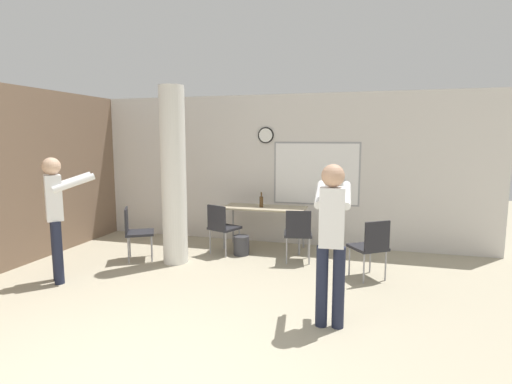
{
  "coord_description": "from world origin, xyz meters",
  "views": [
    {
      "loc": [
        1.74,
        -2.33,
        2.0
      ],
      "look_at": [
        0.3,
        2.84,
        1.27
      ],
      "focal_mm": 28.0,
      "sensor_mm": 36.0,
      "label": 1
    }
  ],
  "objects_px": {
    "person_playing_side": "(332,232)",
    "person_watching_back": "(57,210)",
    "chair_near_pillar": "(135,229)",
    "chair_mid_room": "(371,245)",
    "chair_table_right": "(298,231)",
    "folding_table": "(264,210)",
    "bottle_on_table": "(261,201)",
    "chair_table_left": "(222,225)"
  },
  "relations": [
    {
      "from": "person_playing_side",
      "to": "person_watching_back",
      "type": "distance_m",
      "value": 3.77
    },
    {
      "from": "chair_table_right",
      "to": "chair_near_pillar",
      "type": "relative_size",
      "value": 1.0
    },
    {
      "from": "folding_table",
      "to": "chair_table_right",
      "type": "height_order",
      "value": "chair_table_right"
    },
    {
      "from": "bottle_on_table",
      "to": "chair_near_pillar",
      "type": "bearing_deg",
      "value": -146.65
    },
    {
      "from": "chair_table_left",
      "to": "person_watching_back",
      "type": "distance_m",
      "value": 2.58
    },
    {
      "from": "chair_table_right",
      "to": "person_playing_side",
      "type": "bearing_deg",
      "value": -71.49
    },
    {
      "from": "chair_table_left",
      "to": "folding_table",
      "type": "bearing_deg",
      "value": 41.95
    },
    {
      "from": "bottle_on_table",
      "to": "person_watching_back",
      "type": "relative_size",
      "value": 0.16
    },
    {
      "from": "person_playing_side",
      "to": "person_watching_back",
      "type": "xyz_separation_m",
      "value": [
        -3.75,
        0.33,
        0.0
      ]
    },
    {
      "from": "chair_table_right",
      "to": "person_playing_side",
      "type": "xyz_separation_m",
      "value": [
        0.7,
        -2.09,
        0.51
      ]
    },
    {
      "from": "bottle_on_table",
      "to": "chair_table_right",
      "type": "bearing_deg",
      "value": -38.52
    },
    {
      "from": "folding_table",
      "to": "chair_near_pillar",
      "type": "bearing_deg",
      "value": -146.55
    },
    {
      "from": "folding_table",
      "to": "chair_table_left",
      "type": "xyz_separation_m",
      "value": [
        -0.61,
        -0.55,
        -0.19
      ]
    },
    {
      "from": "chair_mid_room",
      "to": "chair_near_pillar",
      "type": "height_order",
      "value": "same"
    },
    {
      "from": "bottle_on_table",
      "to": "chair_mid_room",
      "type": "bearing_deg",
      "value": -30.87
    },
    {
      "from": "folding_table",
      "to": "person_playing_side",
      "type": "bearing_deg",
      "value": -62.52
    },
    {
      "from": "chair_near_pillar",
      "to": "person_watching_back",
      "type": "distance_m",
      "value": 1.36
    },
    {
      "from": "folding_table",
      "to": "bottle_on_table",
      "type": "distance_m",
      "value": 0.18
    },
    {
      "from": "chair_mid_room",
      "to": "person_playing_side",
      "type": "xyz_separation_m",
      "value": [
        -0.43,
        -1.57,
        0.51
      ]
    },
    {
      "from": "chair_mid_room",
      "to": "chair_table_right",
      "type": "height_order",
      "value": "same"
    },
    {
      "from": "bottle_on_table",
      "to": "person_watching_back",
      "type": "distance_m",
      "value": 3.3
    },
    {
      "from": "chair_table_right",
      "to": "folding_table",
      "type": "bearing_deg",
      "value": 138.03
    },
    {
      "from": "folding_table",
      "to": "person_playing_side",
      "type": "distance_m",
      "value": 3.1
    },
    {
      "from": "chair_mid_room",
      "to": "bottle_on_table",
      "type": "bearing_deg",
      "value": 149.13
    },
    {
      "from": "chair_mid_room",
      "to": "chair_table_left",
      "type": "distance_m",
      "value": 2.54
    },
    {
      "from": "folding_table",
      "to": "chair_mid_room",
      "type": "height_order",
      "value": "chair_mid_room"
    },
    {
      "from": "bottle_on_table",
      "to": "folding_table",
      "type": "bearing_deg",
      "value": 37.33
    },
    {
      "from": "folding_table",
      "to": "person_watching_back",
      "type": "height_order",
      "value": "person_watching_back"
    },
    {
      "from": "folding_table",
      "to": "person_watching_back",
      "type": "relative_size",
      "value": 0.85
    },
    {
      "from": "folding_table",
      "to": "chair_mid_room",
      "type": "relative_size",
      "value": 1.7
    },
    {
      "from": "chair_table_left",
      "to": "person_watching_back",
      "type": "bearing_deg",
      "value": -132.69
    },
    {
      "from": "bottle_on_table",
      "to": "chair_table_left",
      "type": "relative_size",
      "value": 0.31
    },
    {
      "from": "bottle_on_table",
      "to": "chair_near_pillar",
      "type": "height_order",
      "value": "bottle_on_table"
    },
    {
      "from": "folding_table",
      "to": "chair_near_pillar",
      "type": "distance_m",
      "value": 2.25
    },
    {
      "from": "chair_table_left",
      "to": "chair_mid_room",
      "type": "bearing_deg",
      "value": -14.09
    },
    {
      "from": "person_playing_side",
      "to": "person_watching_back",
      "type": "height_order",
      "value": "person_watching_back"
    },
    {
      "from": "chair_mid_room",
      "to": "chair_table_left",
      "type": "xyz_separation_m",
      "value": [
        -2.47,
        0.62,
        0.0
      ]
    },
    {
      "from": "chair_mid_room",
      "to": "person_playing_side",
      "type": "height_order",
      "value": "person_playing_side"
    },
    {
      "from": "folding_table",
      "to": "chair_table_right",
      "type": "relative_size",
      "value": 1.7
    },
    {
      "from": "person_playing_side",
      "to": "chair_near_pillar",
      "type": "bearing_deg",
      "value": 155.49
    },
    {
      "from": "folding_table",
      "to": "bottle_on_table",
      "type": "bearing_deg",
      "value": -142.67
    },
    {
      "from": "folding_table",
      "to": "chair_table_left",
      "type": "height_order",
      "value": "chair_table_left"
    }
  ]
}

